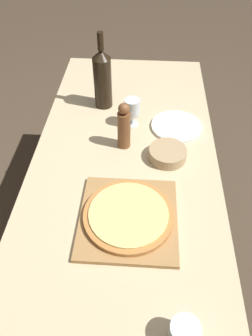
# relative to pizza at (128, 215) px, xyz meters

# --- Properties ---
(ground_plane) EXTENTS (12.00, 12.00, 0.00)m
(ground_plane) POSITION_rel_pizza_xyz_m (-0.03, 0.27, -0.75)
(ground_plane) COLOR #4C3D2D
(dining_table) EXTENTS (0.78, 1.78, 0.72)m
(dining_table) POSITION_rel_pizza_xyz_m (-0.03, 0.27, -0.11)
(dining_table) COLOR #CCB78E
(dining_table) RESTS_ON ground_plane
(cutting_board) EXTENTS (0.34, 0.36, 0.02)m
(cutting_board) POSITION_rel_pizza_xyz_m (-0.00, 0.00, -0.02)
(cutting_board) COLOR #A87A47
(cutting_board) RESTS_ON dining_table
(pizza) EXTENTS (0.32, 0.32, 0.02)m
(pizza) POSITION_rel_pizza_xyz_m (0.00, 0.00, 0.00)
(pizza) COLOR #BC7A3D
(pizza) RESTS_ON cutting_board
(wine_bottle) EXTENTS (0.09, 0.09, 0.37)m
(wine_bottle) POSITION_rel_pizza_xyz_m (-0.16, 0.69, 0.12)
(wine_bottle) COLOR black
(wine_bottle) RESTS_ON dining_table
(pepper_mill) EXTENTS (0.06, 0.06, 0.22)m
(pepper_mill) POSITION_rel_pizza_xyz_m (-0.04, 0.39, 0.07)
(pepper_mill) COLOR brown
(pepper_mill) RESTS_ON dining_table
(wine_glass) EXTENTS (0.07, 0.07, 0.14)m
(wine_glass) POSITION_rel_pizza_xyz_m (-0.02, 0.54, 0.06)
(wine_glass) COLOR silver
(wine_glass) RESTS_ON dining_table
(small_bowl) EXTENTS (0.16, 0.16, 0.05)m
(small_bowl) POSITION_rel_pizza_xyz_m (0.14, 0.33, -0.01)
(small_bowl) COLOR tan
(small_bowl) RESTS_ON dining_table
(drinking_tumbler) EXTENTS (0.08, 0.08, 0.09)m
(drinking_tumbler) POSITION_rel_pizza_xyz_m (0.17, -0.38, 0.01)
(drinking_tumbler) COLOR silver
(drinking_tumbler) RESTS_ON dining_table
(dinner_plate) EXTENTS (0.23, 0.23, 0.01)m
(dinner_plate) POSITION_rel_pizza_xyz_m (0.19, 0.53, -0.02)
(dinner_plate) COLOR white
(dinner_plate) RESTS_ON dining_table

